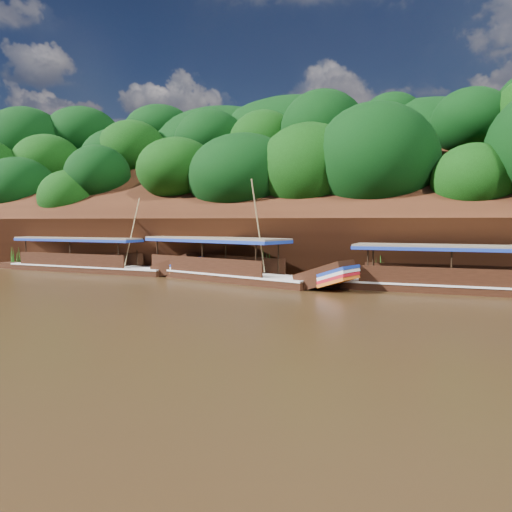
% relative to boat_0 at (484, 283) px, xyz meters
% --- Properties ---
extents(ground, '(160.00, 160.00, 0.00)m').
position_rel_boat_0_xyz_m(ground, '(-12.60, -6.67, -0.53)').
color(ground, black).
rests_on(ground, ground).
extents(riverbank, '(120.00, 30.06, 19.40)m').
position_rel_boat_0_xyz_m(riverbank, '(-12.62, 16.05, 1.35)').
color(riverbank, black).
rests_on(riverbank, ground).
extents(boat_0, '(14.59, 2.55, 6.37)m').
position_rel_boat_0_xyz_m(boat_0, '(0.00, 0.00, 0.00)').
color(boat_0, black).
rests_on(boat_0, ground).
extents(boat_1, '(14.80, 6.38, 6.29)m').
position_rel_boat_0_xyz_m(boat_1, '(-13.60, 0.27, 0.05)').
color(boat_1, black).
rests_on(boat_1, ground).
extents(boat_2, '(15.41, 3.00, 5.54)m').
position_rel_boat_0_xyz_m(boat_2, '(-24.56, 1.63, 0.01)').
color(boat_2, black).
rests_on(boat_2, ground).
extents(reeds, '(49.81, 2.55, 1.97)m').
position_rel_boat_0_xyz_m(reeds, '(-16.30, 2.92, 0.37)').
color(reeds, '#225715').
rests_on(reeds, ground).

